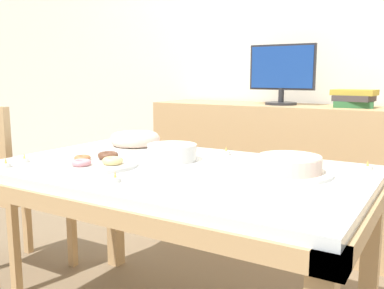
% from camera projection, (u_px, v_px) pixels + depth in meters
% --- Properties ---
extents(wall_back, '(8.00, 0.10, 2.60)m').
position_uv_depth(wall_back, '(300.00, 43.00, 2.91)').
color(wall_back, silver).
rests_on(wall_back, ground).
extents(dining_table, '(1.49, 0.93, 0.73)m').
position_uv_depth(dining_table, '(176.00, 189.00, 1.71)').
color(dining_table, silver).
rests_on(dining_table, ground).
extents(chair, '(0.43, 0.43, 0.94)m').
position_uv_depth(chair, '(6.00, 183.00, 2.25)').
color(chair, tan).
rests_on(chair, ground).
extents(sideboard, '(1.73, 0.44, 0.90)m').
position_uv_depth(sideboard, '(281.00, 174.00, 2.79)').
color(sideboard, tan).
rests_on(sideboard, ground).
extents(computer_monitor, '(0.42, 0.20, 0.38)m').
position_uv_depth(computer_monitor, '(282.00, 75.00, 2.70)').
color(computer_monitor, '#262628').
rests_on(computer_monitor, sideboard).
extents(book_stack, '(0.25, 0.20, 0.10)m').
position_uv_depth(book_stack, '(354.00, 98.00, 2.49)').
color(book_stack, '#2D6638').
rests_on(book_stack, sideboard).
extents(cake_chocolate_round, '(0.31, 0.31, 0.07)m').
position_uv_depth(cake_chocolate_round, '(289.00, 166.00, 1.54)').
color(cake_chocolate_round, silver).
rests_on(cake_chocolate_round, dining_table).
extents(cake_golden_bundt, '(0.32, 0.32, 0.08)m').
position_uv_depth(cake_golden_bundt, '(135.00, 141.00, 2.12)').
color(cake_golden_bundt, silver).
rests_on(cake_golden_bundt, dining_table).
extents(pastry_platter, '(0.34, 0.34, 0.04)m').
position_uv_depth(pastry_platter, '(96.00, 163.00, 1.70)').
color(pastry_platter, silver).
rests_on(pastry_platter, dining_table).
extents(plate_stack, '(0.21, 0.21, 0.07)m').
position_uv_depth(plate_stack, '(172.00, 152.00, 1.81)').
color(plate_stack, silver).
rests_on(plate_stack, dining_table).
extents(tealight_left_edge, '(0.04, 0.04, 0.04)m').
position_uv_depth(tealight_left_edge, '(24.00, 160.00, 1.77)').
color(tealight_left_edge, silver).
rests_on(tealight_left_edge, dining_table).
extents(tealight_right_edge, '(0.04, 0.04, 0.04)m').
position_uv_depth(tealight_right_edge, '(367.00, 167.00, 1.63)').
color(tealight_right_edge, silver).
rests_on(tealight_right_edge, dining_table).
extents(tealight_near_cakes, '(0.04, 0.04, 0.04)m').
position_uv_depth(tealight_near_cakes, '(115.00, 179.00, 1.45)').
color(tealight_near_cakes, silver).
rests_on(tealight_near_cakes, dining_table).
extents(tealight_centre, '(0.04, 0.04, 0.04)m').
position_uv_depth(tealight_centre, '(6.00, 165.00, 1.68)').
color(tealight_centre, silver).
rests_on(tealight_centre, dining_table).
extents(tealight_near_front, '(0.04, 0.04, 0.04)m').
position_uv_depth(tealight_near_front, '(226.00, 152.00, 1.95)').
color(tealight_near_front, silver).
rests_on(tealight_near_front, dining_table).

